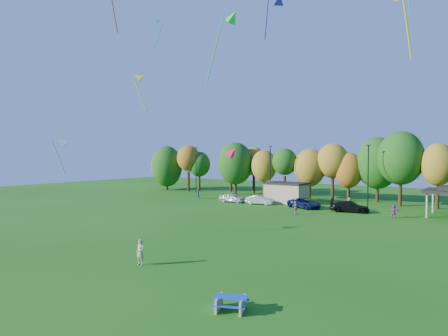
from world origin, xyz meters
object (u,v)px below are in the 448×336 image
Objects in this scene: kite_flyer at (140,252)px; picnic_table at (231,302)px; car_a at (233,198)px; car_d at (349,207)px; car_b at (260,200)px; car_c at (304,203)px.

picnic_table is at bearing -20.87° from kite_flyer.
car_a is 0.87× the size of car_d.
car_d is (-5.90, 36.74, 0.32)m from picnic_table.
car_a reaches higher than car_b.
car_c is at bearing -102.96° from car_b.
kite_flyer is at bearing -176.30° from car_b.
car_a is (-15.02, 33.73, -0.15)m from kite_flyer.
car_a is at bearing 110.35° from car_c.
car_d is (6.47, -0.11, 0.03)m from car_c.
car_a is 1.06× the size of car_b.
picnic_table is 0.49× the size of car_b.
car_a is at bearing 78.77° from car_d.
car_a is (-24.67, 36.76, 0.34)m from picnic_table.
kite_flyer is 36.92m from car_a.
car_b is at bearing 96.19° from picnic_table.
kite_flyer is 0.43× the size of car_b.
car_b is at bearing 109.83° from car_c.
car_c is at bearing -90.13° from car_a.
car_c is (-12.38, 36.85, 0.29)m from picnic_table.
kite_flyer is (-9.65, 3.03, 0.49)m from picnic_table.
car_d is (3.75, 33.71, -0.17)m from kite_flyer.
picnic_table is 41.81m from car_b.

